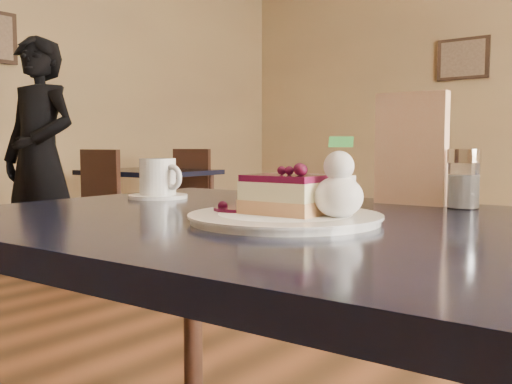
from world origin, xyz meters
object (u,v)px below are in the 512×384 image
Objects in this scene: cheesecake_slice at (285,195)px; dessert_plate at (285,218)px; coffee_set at (159,181)px; bg_table_far_left at (151,249)px; main_table at (302,267)px; patron at (40,158)px.

dessert_plate is at bearing 87.21° from cheesecake_slice.
coffee_set is at bearing 161.52° from dessert_plate.
dessert_plate reaches higher than bg_table_far_left.
cheesecake_slice is 0.47m from coffee_set.
dessert_plate reaches higher than main_table.
coffee_set is 2.72m from patron.
coffee_set is at bearing -44.77° from bg_table_far_left.
coffee_set is (-0.44, 0.15, -0.00)m from cheesecake_slice.
patron is at bearing 152.49° from cheesecake_slice.
cheesecake_slice reaches higher than bg_table_far_left.
coffee_set is 0.09× the size of patron.
bg_table_far_left is 1.05× the size of patron.
main_table is 3.60m from bg_table_far_left.
dessert_plate is at bearing -41.95° from bg_table_far_left.
main_table reaches higher than bg_table_far_left.
dessert_plate is 0.18× the size of patron.
cheesecake_slice is 0.89× the size of coffee_set.
dessert_plate is at bearing -90.00° from main_table.
dessert_plate is 0.47m from coffee_set.
cheesecake_slice reaches higher than dessert_plate.
coffee_set is (-0.44, 0.10, 0.12)m from main_table.
main_table is 8.90× the size of coffee_set.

